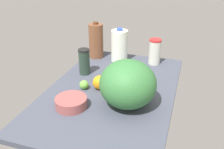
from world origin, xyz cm
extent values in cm
cube|color=#424756|center=(0.00, 0.00, 1.50)|extent=(120.00, 76.00, 3.00)
ellipsoid|color=#36753A|center=(14.20, 13.59, 16.12)|extent=(30.79, 30.79, 26.23)
cylinder|color=silver|center=(-47.51, 17.91, 11.90)|extent=(8.67, 8.67, 17.80)
cylinder|color=red|center=(-47.51, 17.91, 21.50)|extent=(8.93, 8.93, 1.40)
cylinder|color=white|center=(-45.44, -9.06, 14.94)|extent=(12.64, 12.64, 23.87)
cylinder|color=blue|center=(-45.44, -9.06, 27.77)|extent=(4.42, 4.42, 1.80)
cylinder|color=#283C2F|center=(-14.97, -24.91, 11.29)|extent=(7.57, 7.57, 16.58)
cylinder|color=black|center=(-14.97, -24.91, 20.28)|extent=(7.80, 7.80, 1.40)
cylinder|color=#9C4F4E|center=(25.69, -14.97, 5.77)|extent=(17.56, 17.56, 5.55)
cylinder|color=brown|center=(-46.20, -28.47, 16.42)|extent=(11.29, 11.29, 26.84)
cylinder|color=#59331E|center=(-46.20, -28.47, 30.74)|extent=(3.95, 3.95, 1.80)
sphere|color=yellow|center=(-23.28, 5.33, 6.32)|extent=(6.65, 6.65, 6.65)
sphere|color=orange|center=(1.91, -7.37, 7.35)|extent=(8.69, 8.69, 8.69)
sphere|color=#6DB641|center=(5.14, -16.52, 5.80)|extent=(5.60, 5.60, 5.60)
camera|label=1|loc=(128.03, 42.26, 79.49)|focal=40.00mm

